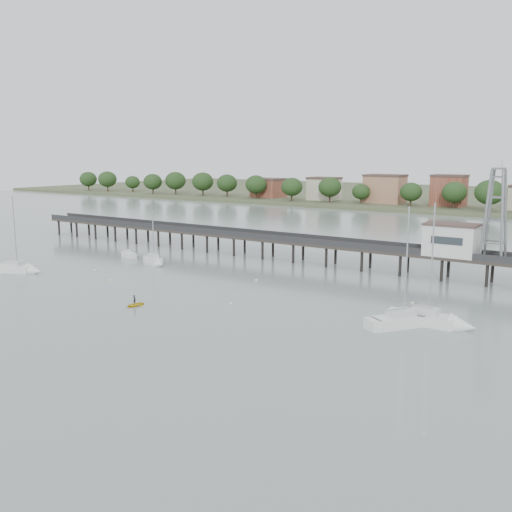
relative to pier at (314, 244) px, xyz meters
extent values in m
plane|color=gray|center=(0.00, -60.00, -3.79)|extent=(500.00, 500.00, 0.00)
cube|color=#2D2823|center=(0.00, 0.00, -0.04)|extent=(150.00, 5.00, 0.50)
cube|color=#333335|center=(0.00, -2.40, 0.76)|extent=(150.00, 0.12, 1.10)
cube|color=#333335|center=(0.00, 2.40, 0.76)|extent=(150.00, 0.12, 1.10)
cylinder|color=black|center=(-73.00, -1.90, -1.99)|extent=(0.50, 0.50, 4.40)
cylinder|color=black|center=(-73.00, 1.90, -1.99)|extent=(0.50, 0.50, 4.40)
cylinder|color=black|center=(0.00, -1.90, -1.99)|extent=(0.50, 0.50, 4.40)
cylinder|color=black|center=(0.00, 1.90, -1.99)|extent=(0.50, 0.50, 4.40)
cube|color=silver|center=(25.00, 0.00, 2.71)|extent=(8.00, 5.00, 5.00)
cube|color=#4C3833|center=(25.00, 0.00, 5.36)|extent=(8.40, 5.40, 0.30)
cube|color=slate|center=(31.50, 0.00, 14.36)|extent=(1.80, 1.80, 0.30)
cube|color=silver|center=(31.50, 0.00, 15.11)|extent=(0.90, 0.90, 1.20)
cube|color=white|center=(29.69, -26.91, -3.32)|extent=(7.25, 3.01, 1.65)
cone|color=white|center=(34.16, -26.77, -3.32)|extent=(3.07, 2.88, 2.79)
cube|color=silver|center=(29.69, -26.91, -2.14)|extent=(3.25, 2.33, 0.75)
cylinder|color=#A5A8AA|center=(30.18, -26.90, 4.22)|extent=(0.18, 0.18, 13.44)
cylinder|color=#A5A8AA|center=(28.49, -26.95, -1.59)|extent=(4.18, 0.25, 0.12)
cube|color=white|center=(27.59, -29.42, -3.32)|extent=(6.19, 7.26, 1.65)
cone|color=white|center=(30.07, -25.85, -3.32)|extent=(3.88, 3.93, 2.71)
cube|color=silver|center=(27.59, -29.42, -2.14)|extent=(3.54, 3.78, 0.75)
cylinder|color=#A5A8AA|center=(27.87, -29.03, 4.03)|extent=(0.18, 0.18, 13.05)
cylinder|color=#A5A8AA|center=(26.93, -30.38, -1.59)|extent=(2.41, 3.40, 0.12)
cube|color=white|center=(-39.32, -36.37, -3.32)|extent=(6.85, 4.23, 1.65)
cone|color=white|center=(-35.49, -35.22, -3.32)|extent=(3.27, 3.15, 2.49)
cube|color=silver|center=(-39.32, -36.37, -2.14)|extent=(3.30, 2.73, 0.75)
cylinder|color=#A5A8AA|center=(-38.89, -36.24, 3.51)|extent=(0.18, 0.18, 12.00)
cylinder|color=#A5A8AA|center=(-40.34, -36.68, -1.59)|extent=(3.61, 1.19, 0.12)
cube|color=white|center=(-24.61, -17.51, -3.32)|extent=(5.07, 3.50, 1.65)
cone|color=white|center=(-21.88, -18.63, -3.32)|extent=(2.52, 2.45, 1.84)
cube|color=silver|center=(-24.61, -17.51, -2.14)|extent=(2.50, 2.16, 0.75)
cylinder|color=#A5A8AA|center=(-24.31, -17.63, 1.94)|extent=(0.18, 0.18, 8.86)
cylinder|color=#A5A8AA|center=(-25.34, -17.21, -1.59)|extent=(2.59, 1.16, 0.12)
cube|color=white|center=(-33.71, -15.05, -3.41)|extent=(4.30, 2.89, 1.10)
cube|color=silver|center=(-34.54, -14.75, -2.75)|extent=(1.69, 1.69, 0.66)
imported|color=yellow|center=(-5.58, -40.64, -3.79)|extent=(1.89, 0.82, 2.57)
imported|color=black|center=(-5.58, -40.64, -3.79)|extent=(0.59, 1.32, 0.31)
ellipsoid|color=beige|center=(25.22, -18.29, -3.71)|extent=(0.56, 0.56, 0.39)
ellipsoid|color=beige|center=(-28.84, -27.68, -3.71)|extent=(0.56, 0.56, 0.39)
ellipsoid|color=beige|center=(-20.22, -31.85, -3.71)|extent=(0.56, 0.56, 0.39)
ellipsoid|color=beige|center=(-0.65, -18.49, -3.71)|extent=(0.56, 0.56, 0.39)
ellipsoid|color=beige|center=(4.77, -32.60, -3.71)|extent=(0.56, 0.56, 0.39)
cube|color=#475133|center=(0.00, 185.00, -3.29)|extent=(500.00, 170.00, 1.40)
cube|color=brown|center=(-90.00, 123.00, 1.91)|extent=(13.00, 10.50, 9.00)
cube|color=brown|center=(-62.00, 123.00, 1.91)|extent=(13.00, 10.50, 9.00)
cube|color=brown|center=(-35.00, 123.00, 1.91)|extent=(13.00, 10.50, 9.00)
cube|color=brown|center=(-10.00, 123.00, 1.91)|extent=(13.00, 10.50, 9.00)
ellipsoid|color=#193214|center=(-120.00, 111.00, 2.21)|extent=(8.00, 8.00, 6.80)
ellipsoid|color=#193214|center=(0.00, 111.00, 2.21)|extent=(8.00, 8.00, 6.80)
camera|label=1|loc=(50.13, -93.34, 16.50)|focal=40.00mm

